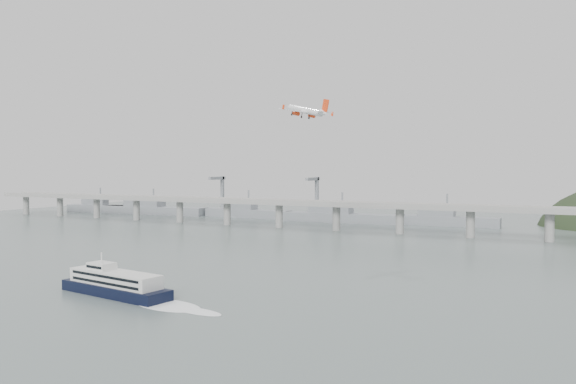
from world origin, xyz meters
The scene contains 5 objects.
ground centered at (0.00, 0.00, 0.00)m, with size 900.00×900.00×0.00m, color #576563.
bridge centered at (-1.15, 200.00, 17.65)m, with size 800.00×22.00×23.90m.
distant_fleet centered at (-155.36, 265.08, 6.22)m, with size 453.00×60.90×40.00m.
ferry centered at (-23.93, -44.75, 4.26)m, with size 83.11×23.11×15.71m.
airliner centered at (0.79, 75.98, 79.82)m, with size 34.59×32.77×10.50m.
Camera 1 is at (129.03, -205.03, 48.21)m, focal length 35.00 mm.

